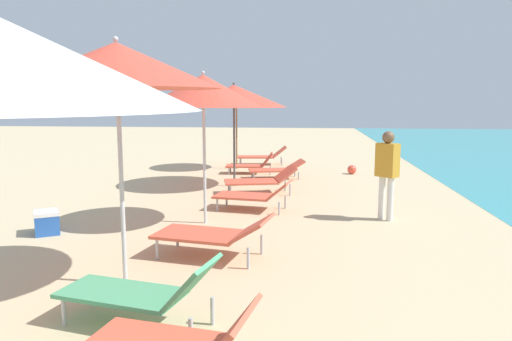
# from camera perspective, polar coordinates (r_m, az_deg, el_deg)

# --- Properties ---
(umbrella_fourth) EXTENTS (2.25, 2.25, 2.75)m
(umbrella_fourth) POSITION_cam_1_polar(r_m,az_deg,el_deg) (5.47, -16.23, 11.88)
(umbrella_fourth) COLOR silver
(umbrella_fourth) RESTS_ON ground
(lounger_fourth_shoreside) EXTENTS (1.64, 0.97, 0.59)m
(lounger_fourth_shoreside) POSITION_cam_1_polar(r_m,az_deg,el_deg) (6.44, -4.99, -7.40)
(lounger_fourth_shoreside) COLOR #D8593F
(lounger_fourth_shoreside) RESTS_ON ground
(lounger_fourth_inland) EXTENTS (1.58, 0.86, 0.70)m
(lounger_fourth_inland) POSITION_cam_1_polar(r_m,az_deg,el_deg) (4.67, -13.41, -13.73)
(lounger_fourth_inland) COLOR #4CA572
(lounger_fourth_inland) RESTS_ON ground
(umbrella_fifth) EXTENTS (1.93, 1.93, 2.55)m
(umbrella_fifth) POSITION_cam_1_polar(r_m,az_deg,el_deg) (8.01, -6.28, 9.39)
(umbrella_fifth) COLOR silver
(umbrella_fifth) RESTS_ON ground
(lounger_fifth_shoreside) EXTENTS (1.53, 0.87, 0.59)m
(lounger_fifth_shoreside) POSITION_cam_1_polar(r_m,az_deg,el_deg) (9.12, -0.20, -2.85)
(lounger_fifth_shoreside) COLOR #D8593F
(lounger_fifth_shoreside) RESTS_ON ground
(umbrella_sixth) EXTENTS (2.53, 2.53, 2.49)m
(umbrella_sixth) POSITION_cam_1_polar(r_m,az_deg,el_deg) (11.54, -2.65, 8.82)
(umbrella_sixth) COLOR #4C4C51
(umbrella_sixth) RESTS_ON ground
(lounger_sixth_shoreside) EXTENTS (1.56, 0.91, 0.50)m
(lounger_sixth_shoreside) POSITION_cam_1_polar(r_m,az_deg,el_deg) (12.77, 2.53, 0.22)
(lounger_sixth_shoreside) COLOR #D8593F
(lounger_sixth_shoreside) RESTS_ON ground
(lounger_sixth_inland) EXTENTS (1.69, 1.03, 0.62)m
(lounger_sixth_inland) POSITION_cam_1_polar(r_m,az_deg,el_deg) (10.67, 0.64, -1.08)
(lounger_sixth_inland) COLOR #D8593F
(lounger_sixth_inland) RESTS_ON ground
(umbrella_farthest) EXTENTS (1.92, 1.92, 2.44)m
(umbrella_farthest) POSITION_cam_1_polar(r_m,az_deg,el_deg) (14.50, -2.35, 8.82)
(umbrella_farthest) COLOR olive
(umbrella_farthest) RESTS_ON ground
(lounger_farthest_shoreside) EXTENTS (1.64, 0.77, 0.60)m
(lounger_farthest_shoreside) POSITION_cam_1_polar(r_m,az_deg,el_deg) (15.50, 0.81, 1.80)
(lounger_farthest_shoreside) COLOR #D8593F
(lounger_farthest_shoreside) RESTS_ON ground
(lounger_farthest_inland) EXTENTS (1.37, 0.65, 0.61)m
(lounger_farthest_inland) POSITION_cam_1_polar(r_m,az_deg,el_deg) (13.62, -0.55, 0.77)
(lounger_farthest_inland) COLOR #D8593F
(lounger_farthest_inland) RESTS_ON ground
(person_walking_far) EXTENTS (0.41, 0.40, 1.55)m
(person_walking_far) POSITION_cam_1_polar(r_m,az_deg,el_deg) (8.56, 15.31, 0.39)
(person_walking_far) COLOR silver
(person_walking_far) RESTS_ON ground
(beach_ball) EXTENTS (0.25, 0.25, 0.25)m
(beach_ball) POSITION_cam_1_polar(r_m,az_deg,el_deg) (13.82, 11.32, 0.11)
(beach_ball) COLOR #E54C38
(beach_ball) RESTS_ON ground
(cooler_box) EXTENTS (0.54, 0.57, 0.36)m
(cooler_box) POSITION_cam_1_polar(r_m,az_deg,el_deg) (8.25, -23.61, -5.64)
(cooler_box) COLOR #2659B2
(cooler_box) RESTS_ON ground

